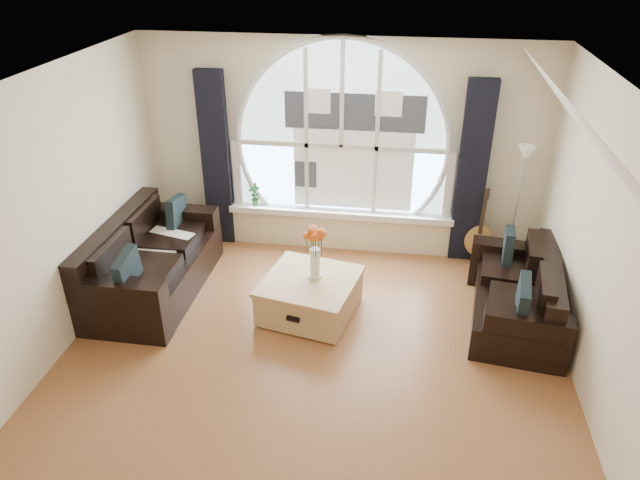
{
  "coord_description": "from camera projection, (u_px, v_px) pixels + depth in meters",
  "views": [
    {
      "loc": [
        0.74,
        -4.13,
        3.81
      ],
      "look_at": [
        0.0,
        0.9,
        1.05
      ],
      "focal_mm": 32.73,
      "sensor_mm": 36.0,
      "label": 1
    }
  ],
  "objects": [
    {
      "name": "wall_left",
      "position": [
        27.0,
        239.0,
        5.18
      ],
      "size": [
        0.01,
        5.5,
        2.7
      ],
      "primitive_type": "cube",
      "color": "beige",
      "rests_on": "ground"
    },
    {
      "name": "wall_back",
      "position": [
        342.0,
        149.0,
        7.25
      ],
      "size": [
        5.0,
        0.01,
        2.7
      ],
      "primitive_type": "cube",
      "color": "beige",
      "rests_on": "ground"
    },
    {
      "name": "window_frame",
      "position": [
        342.0,
        129.0,
        7.06
      ],
      "size": [
        2.76,
        0.08,
        2.15
      ],
      "primitive_type": "cube",
      "color": "white",
      "rests_on": "wall_back"
    },
    {
      "name": "wall_right",
      "position": [
        620.0,
        283.0,
        4.53
      ],
      "size": [
        0.01,
        5.5,
        2.7
      ],
      "primitive_type": "cube",
      "color": "beige",
      "rests_on": "ground"
    },
    {
      "name": "coffee_chest",
      "position": [
        310.0,
        295.0,
        6.38
      ],
      "size": [
        1.15,
        1.15,
        0.48
      ],
      "primitive_type": "cube",
      "rotation": [
        0.0,
        0.0,
        -0.21
      ],
      "color": "tan",
      "rests_on": "ground"
    },
    {
      "name": "window_sill",
      "position": [
        340.0,
        213.0,
        7.56
      ],
      "size": [
        2.9,
        0.22,
        0.08
      ],
      "primitive_type": "cube",
      "color": "white",
      "rests_on": "wall_back"
    },
    {
      "name": "sofa_left",
      "position": [
        153.0,
        261.0,
        6.69
      ],
      "size": [
        1.01,
        1.98,
        0.88
      ],
      "primitive_type": "cube",
      "rotation": [
        0.0,
        0.0,
        -0.01
      ],
      "color": "black",
      "rests_on": "ground"
    },
    {
      "name": "neighbor_house",
      "position": [
        354.0,
        139.0,
        7.12
      ],
      "size": [
        1.7,
        0.02,
        1.5
      ],
      "primitive_type": "cube",
      "color": "silver",
      "rests_on": "wall_back"
    },
    {
      "name": "throw_blanket",
      "position": [
        163.0,
        245.0,
        6.84
      ],
      "size": [
        0.67,
        0.67,
        0.1
      ],
      "primitive_type": "cube",
      "rotation": [
        0.0,
        0.0,
        -0.24
      ],
      "color": "silver",
      "rests_on": "sofa_left"
    },
    {
      "name": "guitar",
      "position": [
        481.0,
        224.0,
        7.23
      ],
      "size": [
        0.41,
        0.33,
        1.06
      ],
      "primitive_type": "cube",
      "rotation": [
        0.0,
        0.0,
        -0.27
      ],
      "color": "brown",
      "rests_on": "ground"
    },
    {
      "name": "curtain_left",
      "position": [
        216.0,
        161.0,
        7.44
      ],
      "size": [
        0.35,
        0.12,
        2.3
      ],
      "primitive_type": "cube",
      "color": "black",
      "rests_on": "ground"
    },
    {
      "name": "ground",
      "position": [
        306.0,
        383.0,
        5.5
      ],
      "size": [
        5.0,
        5.5,
        0.01
      ],
      "primitive_type": "cube",
      "color": "brown",
      "rests_on": "ground"
    },
    {
      "name": "ceiling",
      "position": [
        302.0,
        98.0,
        4.21
      ],
      "size": [
        5.0,
        5.5,
        0.01
      ],
      "primitive_type": "cube",
      "color": "silver",
      "rests_on": "ground"
    },
    {
      "name": "arched_window",
      "position": [
        342.0,
        128.0,
        7.09
      ],
      "size": [
        2.6,
        0.06,
        2.15
      ],
      "primitive_type": "cube",
      "color": "silver",
      "rests_on": "wall_back"
    },
    {
      "name": "potted_plant",
      "position": [
        254.0,
        194.0,
        7.61
      ],
      "size": [
        0.18,
        0.14,
        0.3
      ],
      "primitive_type": "imported",
      "rotation": [
        0.0,
        0.0,
        -0.26
      ],
      "color": "#1E6023",
      "rests_on": "window_sill"
    },
    {
      "name": "sofa_right",
      "position": [
        517.0,
        289.0,
        6.18
      ],
      "size": [
        1.04,
        1.74,
        0.73
      ],
      "primitive_type": "cube",
      "rotation": [
        0.0,
        0.0,
        -0.14
      ],
      "color": "black",
      "rests_on": "ground"
    },
    {
      "name": "attic_slope",
      "position": [
        610.0,
        160.0,
        4.1
      ],
      "size": [
        0.92,
        5.5,
        0.72
      ],
      "primitive_type": "cube",
      "color": "silver",
      "rests_on": "ground"
    },
    {
      "name": "vase_flowers",
      "position": [
        315.0,
        245.0,
        6.15
      ],
      "size": [
        0.24,
        0.24,
        0.7
      ],
      "primitive_type": "cube",
      "color": "white",
      "rests_on": "coffee_chest"
    },
    {
      "name": "floor_lamp",
      "position": [
        516.0,
        210.0,
        6.97
      ],
      "size": [
        0.24,
        0.24,
        1.6
      ],
      "primitive_type": "cube",
      "color": "#B2B2B2",
      "rests_on": "ground"
    },
    {
      "name": "curtain_right",
      "position": [
        472.0,
        174.0,
        7.03
      ],
      "size": [
        0.35,
        0.12,
        2.3
      ],
      "primitive_type": "cube",
      "color": "black",
      "rests_on": "ground"
    }
  ]
}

